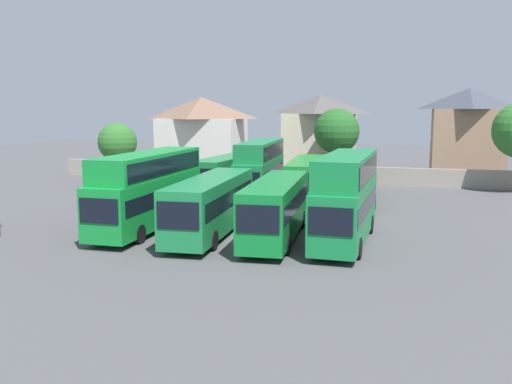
{
  "coord_description": "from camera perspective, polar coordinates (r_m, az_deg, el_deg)",
  "views": [
    {
      "loc": [
        9.34,
        -31.71,
        7.64
      ],
      "look_at": [
        0.0,
        3.0,
        2.23
      ],
      "focal_mm": 39.6,
      "sensor_mm": 36.0,
      "label": 1
    }
  ],
  "objects": [
    {
      "name": "bus_2",
      "position": [
        33.92,
        -4.55,
        -1.07
      ],
      "size": [
        3.13,
        11.78,
        3.46
      ],
      "rotation": [
        0.0,
        0.0,
        -1.52
      ],
      "color": "#1A7D40",
      "rests_on": "ground"
    },
    {
      "name": "house_terrace_right",
      "position": [
        64.9,
        20.58,
        5.62
      ],
      "size": [
        7.65,
        6.99,
        9.67
      ],
      "color": "#9E7A60",
      "rests_on": "ground"
    },
    {
      "name": "bus_6",
      "position": [
        48.16,
        0.43,
        2.68
      ],
      "size": [
        3.23,
        11.65,
        4.8
      ],
      "rotation": [
        0.0,
        0.0,
        -1.5
      ],
      "color": "#1A7B41",
      "rests_on": "ground"
    },
    {
      "name": "bus_7",
      "position": [
        47.4,
        5.14,
        1.57
      ],
      "size": [
        3.46,
        11.5,
        3.3
      ],
      "rotation": [
        0.0,
        0.0,
        -1.49
      ],
      "color": "#1E872E",
      "rests_on": "ground"
    },
    {
      "name": "tree_right_of_lot",
      "position": [
        59.43,
        8.15,
        6.06
      ],
      "size": [
        4.72,
        4.72,
        7.54
      ],
      "color": "brown",
      "rests_on": "ground"
    },
    {
      "name": "house_terrace_left",
      "position": [
        68.47,
        -5.48,
        5.9
      ],
      "size": [
        9.93,
        7.21,
        8.84
      ],
      "color": "silver",
      "rests_on": "ground"
    },
    {
      "name": "bus_1",
      "position": [
        35.99,
        -10.82,
        0.57
      ],
      "size": [
        2.67,
        11.76,
        4.83
      ],
      "rotation": [
        0.0,
        0.0,
        -1.57
      ],
      "color": "#138C33",
      "rests_on": "ground"
    },
    {
      "name": "ground",
      "position": [
        51.15,
        4.37,
        -0.05
      ],
      "size": [
        140.0,
        140.0,
        0.0
      ],
      "primitive_type": "plane",
      "color": "#4C4C4F"
    },
    {
      "name": "bus_3",
      "position": [
        32.69,
        2.06,
        -1.43
      ],
      "size": [
        3.13,
        11.18,
        3.45
      ],
      "rotation": [
        0.0,
        0.0,
        -1.51
      ],
      "color": "#107B2F",
      "rests_on": "ground"
    },
    {
      "name": "tree_left_of_lot",
      "position": [
        61.13,
        -13.82,
        4.89
      ],
      "size": [
        4.06,
        4.06,
        6.03
      ],
      "color": "brown",
      "rests_on": "ground"
    },
    {
      "name": "bus_5",
      "position": [
        49.18,
        -2.69,
        1.92
      ],
      "size": [
        3.33,
        11.65,
        3.43
      ],
      "rotation": [
        0.0,
        0.0,
        -1.64
      ],
      "color": "#1B7C3D",
      "rests_on": "ground"
    },
    {
      "name": "bus_4",
      "position": [
        32.02,
        9.08,
        -0.19
      ],
      "size": [
        2.79,
        10.19,
        5.02
      ],
      "rotation": [
        0.0,
        0.0,
        -1.6
      ],
      "color": "#157D3C",
      "rests_on": "ground"
    },
    {
      "name": "house_terrace_centre",
      "position": [
        65.13,
        6.46,
        5.83
      ],
      "size": [
        8.14,
        6.57,
        9.03
      ],
      "color": "beige",
      "rests_on": "ground"
    },
    {
      "name": "depot_boundary_wall",
      "position": [
        57.61,
        5.63,
        1.8
      ],
      "size": [
        56.0,
        0.5,
        1.8
      ],
      "primitive_type": "cube",
      "color": "gray",
      "rests_on": "ground"
    },
    {
      "name": "bus_8",
      "position": [
        46.87,
        10.45,
        1.48
      ],
      "size": [
        3.18,
        11.42,
        3.46
      ],
      "rotation": [
        0.0,
        0.0,
        -1.51
      ],
      "color": "#148532",
      "rests_on": "ground"
    }
  ]
}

